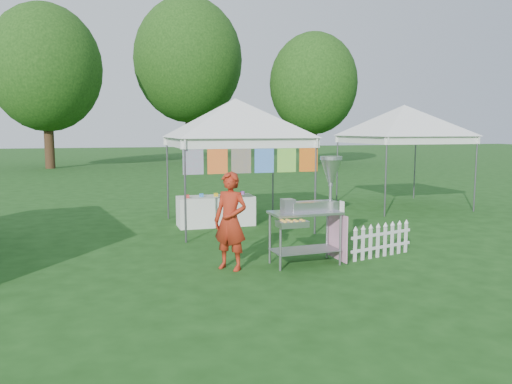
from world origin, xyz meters
name	(u,v)px	position (x,y,z in m)	size (l,w,h in m)	color
ground	(287,263)	(0.00, 0.00, 0.00)	(120.00, 120.00, 0.00)	#183F12
canopy_main	(235,99)	(0.00, 3.49, 2.99)	(4.24, 4.24, 3.45)	#59595E
canopy_right	(404,105)	(5.50, 5.00, 2.99)	(4.24, 4.24, 3.45)	#59595E
tree_left	(45,68)	(-6.00, 24.00, 5.83)	(6.40, 6.40, 9.53)	#321A12
tree_mid	(188,61)	(3.00, 28.00, 7.14)	(7.60, 7.60, 11.52)	#321A12
tree_right	(313,84)	(10.00, 22.00, 5.18)	(5.60, 5.60, 8.42)	#321A12
donut_cart	(316,201)	(0.44, -0.16, 1.08)	(1.31, 0.93, 1.83)	gray
vendor	(230,221)	(-1.03, -0.09, 0.80)	(0.58, 0.38, 1.60)	maroon
picket_fence	(381,241)	(1.76, -0.11, 0.29)	(1.40, 0.38, 0.56)	silver
display_table	(216,211)	(-0.45, 3.68, 0.35)	(1.80, 0.70, 0.71)	white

